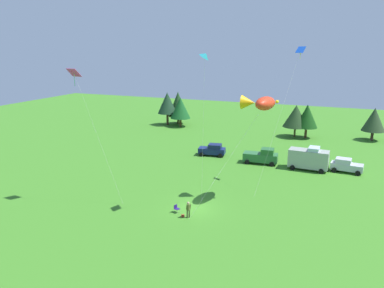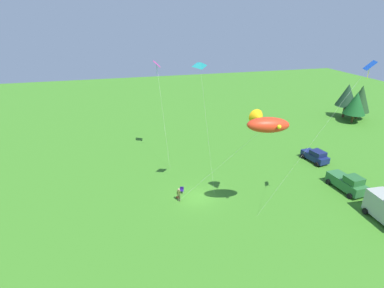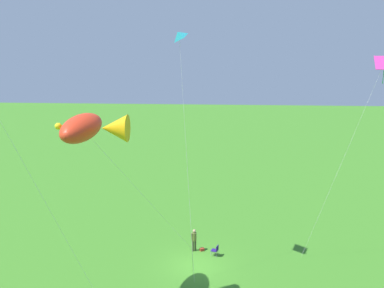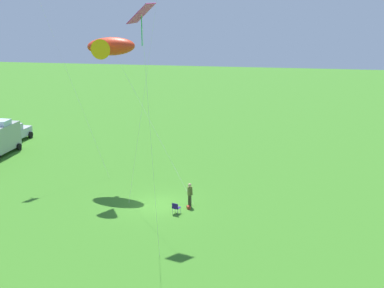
{
  "view_description": "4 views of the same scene",
  "coord_description": "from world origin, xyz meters",
  "px_view_note": "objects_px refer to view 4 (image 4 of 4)",
  "views": [
    {
      "loc": [
        13.68,
        -34.6,
        16.86
      ],
      "look_at": [
        0.04,
        -0.75,
        7.37
      ],
      "focal_mm": 35.0,
      "sensor_mm": 36.0,
      "label": 1
    },
    {
      "loc": [
        29.92,
        -8.54,
        20.47
      ],
      "look_at": [
        1.89,
        -1.11,
        7.99
      ],
      "focal_mm": 28.0,
      "sensor_mm": 36.0,
      "label": 2
    },
    {
      "loc": [
        -1.59,
        29.25,
        15.89
      ],
      "look_at": [
        0.39,
        -1.67,
        8.56
      ],
      "focal_mm": 42.0,
      "sensor_mm": 36.0,
      "label": 3
    },
    {
      "loc": [
        -36.06,
        -8.49,
        15.03
      ],
      "look_at": [
        -0.34,
        -2.57,
        4.91
      ],
      "focal_mm": 50.0,
      "sensor_mm": 36.0,
      "label": 4
    }
  ],
  "objects_px": {
    "person_kite_flyer": "(190,193)",
    "kite_large_fish": "(109,47)",
    "car_silver_compact": "(14,132)",
    "backpack_on_grass": "(189,207)",
    "kite_diamond_rainbow": "(142,21)",
    "folding_chair": "(176,207)"
  },
  "relations": [
    {
      "from": "person_kite_flyer",
      "to": "kite_large_fish",
      "type": "relative_size",
      "value": 0.15
    },
    {
      "from": "person_kite_flyer",
      "to": "car_silver_compact",
      "type": "height_order",
      "value": "car_silver_compact"
    },
    {
      "from": "backpack_on_grass",
      "to": "kite_diamond_rainbow",
      "type": "height_order",
      "value": "kite_diamond_rainbow"
    },
    {
      "from": "kite_diamond_rainbow",
      "to": "backpack_on_grass",
      "type": "bearing_deg",
      "value": 0.16
    },
    {
      "from": "person_kite_flyer",
      "to": "backpack_on_grass",
      "type": "bearing_deg",
      "value": -131.78
    },
    {
      "from": "kite_large_fish",
      "to": "kite_diamond_rainbow",
      "type": "bearing_deg",
      "value": -157.54
    },
    {
      "from": "person_kite_flyer",
      "to": "folding_chair",
      "type": "relative_size",
      "value": 2.12
    },
    {
      "from": "folding_chair",
      "to": "backpack_on_grass",
      "type": "bearing_deg",
      "value": -16.66
    },
    {
      "from": "folding_chair",
      "to": "person_kite_flyer",
      "type": "bearing_deg",
      "value": -5.46
    },
    {
      "from": "backpack_on_grass",
      "to": "person_kite_flyer",
      "type": "bearing_deg",
      "value": 0.92
    },
    {
      "from": "backpack_on_grass",
      "to": "folding_chair",
      "type": "bearing_deg",
      "value": 145.1
    },
    {
      "from": "car_silver_compact",
      "to": "folding_chair",
      "type": "bearing_deg",
      "value": 57.55
    },
    {
      "from": "person_kite_flyer",
      "to": "folding_chair",
      "type": "xyz_separation_m",
      "value": [
        -1.65,
        0.72,
        -0.53
      ]
    },
    {
      "from": "person_kite_flyer",
      "to": "kite_large_fish",
      "type": "bearing_deg",
      "value": 101.52
    },
    {
      "from": "backpack_on_grass",
      "to": "kite_large_fish",
      "type": "distance_m",
      "value": 14.53
    },
    {
      "from": "folding_chair",
      "to": "kite_diamond_rainbow",
      "type": "height_order",
      "value": "kite_diamond_rainbow"
    },
    {
      "from": "kite_large_fish",
      "to": "folding_chair",
      "type": "bearing_deg",
      "value": -136.18
    },
    {
      "from": "backpack_on_grass",
      "to": "kite_large_fish",
      "type": "xyz_separation_m",
      "value": [
        5.99,
        7.5,
        10.91
      ]
    },
    {
      "from": "folding_chair",
      "to": "car_silver_compact",
      "type": "bearing_deg",
      "value": 69.91
    },
    {
      "from": "backpack_on_grass",
      "to": "kite_diamond_rainbow",
      "type": "distance_m",
      "value": 18.45
    },
    {
      "from": "car_silver_compact",
      "to": "kite_large_fish",
      "type": "bearing_deg",
      "value": 62.08
    },
    {
      "from": "car_silver_compact",
      "to": "person_kite_flyer",
      "type": "bearing_deg",
      "value": 61.38
    }
  ]
}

